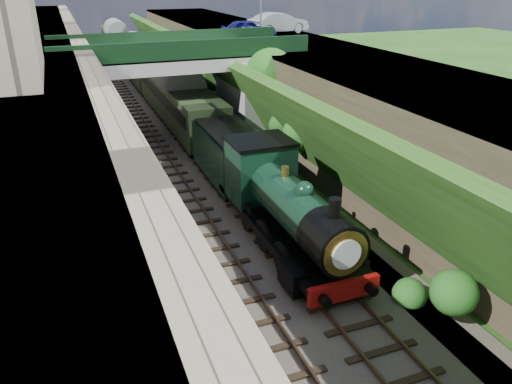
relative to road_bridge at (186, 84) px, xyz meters
name	(u,v)px	position (x,y,z in m)	size (l,w,h in m)	color
ground	(360,384)	(-0.94, -24.00, -4.08)	(160.00, 160.00, 0.00)	#1E4714
trackbed	(190,160)	(-0.94, -4.00, -3.98)	(10.00, 90.00, 0.20)	#473F38
retaining_wall	(93,116)	(-6.44, -4.00, -0.58)	(1.00, 90.00, 7.00)	#756B56
street_plateau_left	(26,122)	(-9.94, -4.00, -0.58)	(6.00, 90.00, 7.00)	#262628
street_plateau_right	(326,100)	(8.56, -4.00, -0.95)	(8.00, 90.00, 6.25)	#262628
embankment_slope	(270,118)	(4.00, -5.18, -1.41)	(4.77, 90.00, 6.36)	#1E4714
track_left	(158,162)	(-2.94, -4.00, -3.83)	(2.50, 90.00, 0.20)	black
track_right	(208,156)	(0.26, -4.00, -3.83)	(2.50, 90.00, 0.20)	black
road_bridge	(186,84)	(0.00, 0.00, 0.00)	(16.00, 6.40, 7.25)	gray
tree	(270,78)	(4.97, -2.84, 0.57)	(3.60, 3.80, 6.60)	black
car_blue	(249,29)	(6.13, 4.31, 2.90)	(1.72, 4.29, 1.46)	navy
car_silver	(278,23)	(9.82, 7.11, 3.02)	(1.79, 5.13, 1.69)	#99999D
locomotive	(286,208)	(0.26, -15.97, -2.18)	(3.10, 10.22, 3.83)	black
tender	(231,158)	(0.26, -8.61, -2.46)	(2.70, 6.00, 3.05)	black
coach_front	(178,100)	(0.26, 3.99, -2.03)	(2.90, 18.00, 3.70)	black
coach_middle	(139,62)	(0.26, 22.79, -2.03)	(2.90, 18.00, 3.70)	black
coach_rear	(118,42)	(0.26, 41.59, -2.03)	(2.90, 18.00, 3.70)	black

